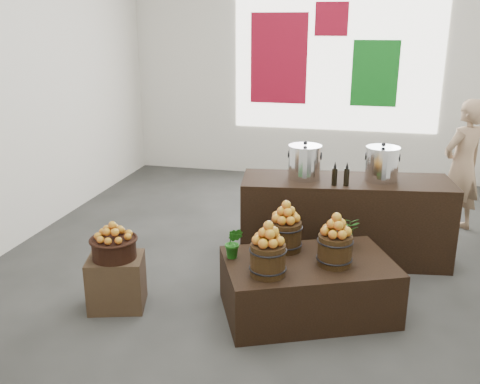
% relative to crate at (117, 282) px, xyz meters
% --- Properties ---
extents(ground, '(7.00, 7.00, 0.00)m').
position_rel_crate_xyz_m(ground, '(1.26, 1.22, -0.24)').
color(ground, '#3C3D3A').
rests_on(ground, ground).
extents(back_wall, '(6.00, 0.04, 4.00)m').
position_rel_crate_xyz_m(back_wall, '(1.26, 4.72, 1.76)').
color(back_wall, silver).
rests_on(back_wall, ground).
extents(back_opening, '(3.20, 0.02, 2.40)m').
position_rel_crate_xyz_m(back_opening, '(1.56, 4.70, 1.76)').
color(back_opening, white).
rests_on(back_opening, back_wall).
extents(deco_red_left, '(0.90, 0.04, 1.40)m').
position_rel_crate_xyz_m(deco_red_left, '(0.66, 4.69, 1.66)').
color(deco_red_left, maroon).
rests_on(deco_red_left, back_wall).
extents(deco_green_right, '(0.70, 0.04, 1.00)m').
position_rel_crate_xyz_m(deco_green_right, '(2.16, 4.69, 1.46)').
color(deco_green_right, '#106B1A').
rests_on(deco_green_right, back_wall).
extents(deco_red_upper, '(0.50, 0.04, 0.50)m').
position_rel_crate_xyz_m(deco_red_upper, '(1.46, 4.69, 2.26)').
color(deco_red_upper, maroon).
rests_on(deco_red_upper, back_wall).
extents(crate, '(0.57, 0.51, 0.48)m').
position_rel_crate_xyz_m(crate, '(0.00, 0.00, 0.00)').
color(crate, '#453420').
rests_on(crate, ground).
extents(wicker_basket, '(0.38, 0.38, 0.17)m').
position_rel_crate_xyz_m(wicker_basket, '(0.00, 0.00, 0.33)').
color(wicker_basket, black).
rests_on(wicker_basket, crate).
extents(apples_in_basket, '(0.30, 0.30, 0.16)m').
position_rel_crate_xyz_m(apples_in_basket, '(0.00, 0.00, 0.49)').
color(apples_in_basket, '#AF0520').
rests_on(apples_in_basket, wicker_basket).
extents(display_table, '(1.67, 1.38, 0.50)m').
position_rel_crate_xyz_m(display_table, '(1.68, 0.30, 0.01)').
color(display_table, black).
rests_on(display_table, ground).
extents(apple_bucket_front_left, '(0.29, 0.29, 0.27)m').
position_rel_crate_xyz_m(apple_bucket_front_left, '(1.38, -0.05, 0.39)').
color(apple_bucket_front_left, '#34200E').
rests_on(apple_bucket_front_left, display_table).
extents(apples_in_bucket_front_left, '(0.22, 0.22, 0.19)m').
position_rel_crate_xyz_m(apples_in_bucket_front_left, '(1.38, -0.05, 0.62)').
color(apples_in_bucket_front_left, '#AF0520').
rests_on(apples_in_bucket_front_left, apple_bucket_front_left).
extents(apple_bucket_front_right, '(0.29, 0.29, 0.27)m').
position_rel_crate_xyz_m(apple_bucket_front_right, '(1.89, 0.27, 0.39)').
color(apple_bucket_front_right, '#34200E').
rests_on(apple_bucket_front_right, display_table).
extents(apples_in_bucket_front_right, '(0.22, 0.22, 0.19)m').
position_rel_crate_xyz_m(apples_in_bucket_front_right, '(1.89, 0.27, 0.62)').
color(apples_in_bucket_front_right, '#AF0520').
rests_on(apples_in_bucket_front_right, apple_bucket_front_right).
extents(apple_bucket_rear, '(0.29, 0.29, 0.27)m').
position_rel_crate_xyz_m(apple_bucket_rear, '(1.44, 0.48, 0.39)').
color(apple_bucket_rear, '#34200E').
rests_on(apple_bucket_rear, display_table).
extents(apples_in_bucket_rear, '(0.22, 0.22, 0.19)m').
position_rel_crate_xyz_m(apples_in_bucket_rear, '(1.44, 0.48, 0.62)').
color(apples_in_bucket_rear, '#AF0520').
rests_on(apples_in_bucket_rear, apple_bucket_rear).
extents(herb_garnish_right, '(0.32, 0.29, 0.30)m').
position_rel_crate_xyz_m(herb_garnish_right, '(1.95, 0.69, 0.40)').
color(herb_garnish_right, '#175712').
rests_on(herb_garnish_right, display_table).
extents(herb_garnish_left, '(0.17, 0.14, 0.29)m').
position_rel_crate_xyz_m(herb_garnish_left, '(1.03, 0.20, 0.40)').
color(herb_garnish_left, '#175712').
rests_on(herb_garnish_left, display_table).
extents(counter, '(2.25, 0.98, 0.89)m').
position_rel_crate_xyz_m(counter, '(1.92, 1.53, 0.20)').
color(counter, black).
rests_on(counter, ground).
extents(stock_pot_left, '(0.34, 0.34, 0.34)m').
position_rel_crate_xyz_m(stock_pot_left, '(1.48, 1.47, 0.82)').
color(stock_pot_left, silver).
rests_on(stock_pot_left, counter).
extents(stock_pot_center, '(0.34, 0.34, 0.34)m').
position_rel_crate_xyz_m(stock_pot_center, '(2.26, 1.58, 0.82)').
color(stock_pot_center, silver).
rests_on(stock_pot_center, counter).
extents(oil_cruets, '(0.16, 0.08, 0.25)m').
position_rel_crate_xyz_m(oil_cruets, '(1.95, 1.31, 0.77)').
color(oil_cruets, black).
rests_on(oil_cruets, counter).
extents(shopper, '(0.70, 0.68, 1.62)m').
position_rel_crate_xyz_m(shopper, '(3.23, 2.67, 0.57)').
color(shopper, '#97785C').
rests_on(shopper, ground).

